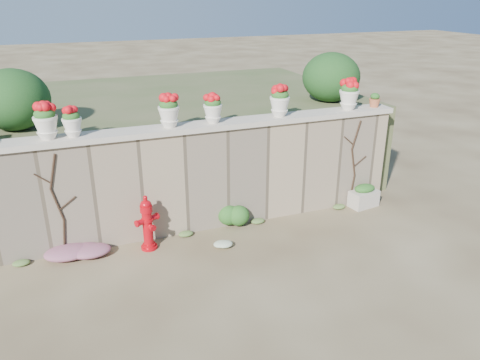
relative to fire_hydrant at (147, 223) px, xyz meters
name	(u,v)px	position (x,y,z in m)	size (l,w,h in m)	color
ground	(238,272)	(1.24, -1.30, -0.53)	(80.00, 80.00, 0.00)	#4C3B26
stone_wall	(205,179)	(1.24, 0.50, 0.47)	(8.00, 0.40, 2.00)	gray
wall_cap	(203,126)	(1.24, 0.50, 1.52)	(8.10, 0.52, 0.10)	beige
raised_fill	(168,135)	(1.24, 3.70, 0.47)	(9.00, 6.00, 2.00)	#384C23
back_shrub_left	(13,100)	(-1.96, 1.70, 2.02)	(1.30, 1.30, 1.10)	#143814
back_shrub_right	(331,77)	(4.64, 1.70, 2.02)	(1.30, 1.30, 1.10)	#143814
vine_left	(58,205)	(-1.43, 0.28, 0.47)	(0.60, 0.04, 1.91)	black
vine_right	(354,163)	(4.47, 0.28, 0.47)	(0.60, 0.04, 1.91)	black
fire_hydrant	(147,223)	(0.00, 0.00, 0.00)	(0.45, 0.32, 1.04)	#B40610
planter_box	(364,196)	(4.71, 0.14, -0.29)	(0.66, 0.45, 0.51)	beige
green_shrub	(233,214)	(1.72, 0.25, -0.25)	(0.57, 0.52, 0.54)	#1E5119
magenta_clump	(80,252)	(-1.19, 0.08, -0.39)	(1.02, 0.68, 0.27)	#C0268D
white_flowers	(219,244)	(1.19, -0.47, -0.43)	(0.52, 0.41, 0.19)	white
urn_pot_0	(46,121)	(-1.43, 0.50, 1.88)	(0.39, 0.39, 0.61)	silver
urn_pot_1	(72,122)	(-1.03, 0.50, 1.83)	(0.33, 0.33, 0.51)	silver
urn_pot_2	(169,111)	(0.61, 0.50, 1.87)	(0.38, 0.38, 0.60)	silver
urn_pot_3	(213,108)	(1.43, 0.50, 1.84)	(0.35, 0.35, 0.55)	silver
urn_pot_4	(280,101)	(2.79, 0.50, 1.88)	(0.39, 0.39, 0.61)	silver
urn_pot_5	(349,94)	(4.35, 0.50, 1.89)	(0.40, 0.40, 0.63)	silver
terracotta_pot	(375,101)	(4.99, 0.50, 1.70)	(0.24, 0.24, 0.28)	#B15B36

